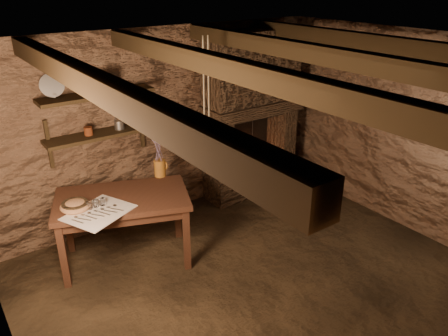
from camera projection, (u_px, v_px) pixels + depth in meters
floor at (261, 285)px, 4.52m from camera, size 4.50×4.50×0.00m
back_wall at (162, 125)px, 5.51m from camera, size 4.50×0.04×2.40m
left_wall at (1, 268)px, 2.83m from camera, size 0.04×4.00×2.40m
right_wall at (409, 134)px, 5.22m from camera, size 0.04×4.00×2.40m
ceiling at (271, 48)px, 3.54m from camera, size 4.50×4.00×0.04m
beam_far_left at (93, 83)px, 2.78m from camera, size 0.14×3.95×0.16m
beam_mid_left at (221, 66)px, 3.31m from camera, size 0.14×3.95×0.16m
beam_mid_right at (314, 53)px, 3.84m from camera, size 0.14×3.95×0.16m
beam_far_right at (384, 44)px, 4.37m from camera, size 0.14×3.95×0.16m
shelf_lower at (102, 134)px, 4.90m from camera, size 1.25×0.30×0.04m
shelf_upper at (97, 95)px, 4.72m from camera, size 1.25×0.30×0.04m
hearth at (251, 111)px, 6.00m from camera, size 1.43×0.51×2.30m
work_table at (125, 226)px, 4.77m from camera, size 1.58×1.24×0.79m
linen_cloth at (99, 212)px, 4.30m from camera, size 0.75×0.69×0.01m
pewter_cutlery_row at (100, 212)px, 4.28m from camera, size 0.54×0.39×0.01m
drinking_glasses at (96, 204)px, 4.38m from camera, size 0.19×0.06×0.08m
stoneware_jug at (160, 160)px, 5.01m from camera, size 0.15×0.14×0.46m
wooden_bowl at (75, 206)px, 4.35m from camera, size 0.34×0.34×0.11m
iron_stockpot at (107, 84)px, 4.74m from camera, size 0.25×0.25×0.17m
tin_pan at (52, 85)px, 4.51m from camera, size 0.27×0.15×0.25m
small_kettle at (119, 125)px, 4.99m from camera, size 0.17×0.14×0.16m
rusty_tin at (88, 131)px, 4.80m from camera, size 0.10×0.10×0.09m
red_pot at (252, 148)px, 6.17m from camera, size 0.21×0.21×0.54m
hanging_ropes at (206, 93)px, 4.59m from camera, size 0.08×0.08×1.20m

